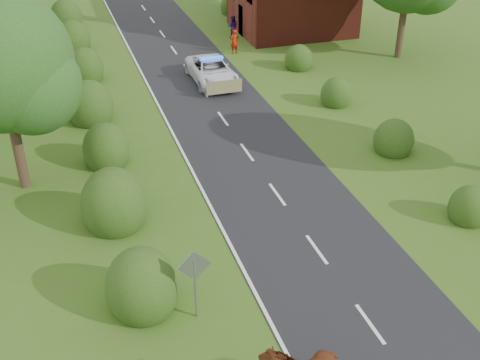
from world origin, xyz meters
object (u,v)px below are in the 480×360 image
object	(u,v)px
road_sign	(195,275)
pedestrian_red	(234,42)
pedestrian_purple	(233,27)
police_van	(212,71)

from	to	relation	value
road_sign	pedestrian_red	bearing A→B (deg)	69.97
pedestrian_purple	pedestrian_red	bearing A→B (deg)	94.47
road_sign	police_van	distance (m)	20.27
pedestrian_red	road_sign	bearing A→B (deg)	52.88
police_van	pedestrian_red	bearing A→B (deg)	58.11
road_sign	pedestrian_purple	distance (m)	29.31
pedestrian_red	pedestrian_purple	distance (m)	3.66
road_sign	police_van	bearing A→B (deg)	73.05
police_van	road_sign	bearing A→B (deg)	-107.46
police_van	pedestrian_red	xyz separation A→B (m)	(2.88, 4.73, 0.12)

